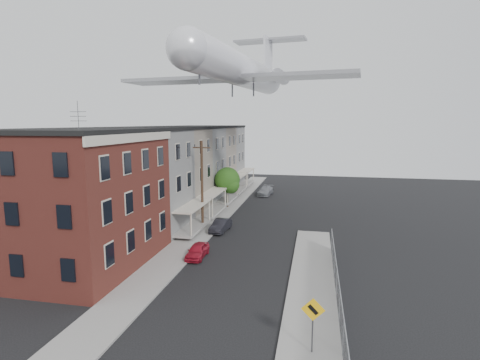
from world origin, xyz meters
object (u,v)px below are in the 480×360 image
object	(u,v)px
warning_sign	(313,317)
car_near	(197,251)
car_mid	(221,225)
street_tree	(228,181)
car_far	(265,191)
airplane	(242,71)
utility_pole	(202,184)

from	to	relation	value
warning_sign	car_near	bearing A→B (deg)	129.58
car_mid	street_tree	bearing A→B (deg)	104.32
car_far	airplane	distance (m)	21.81
warning_sign	car_near	size ratio (longest dim) A/B	0.85
car_near	airplane	xyz separation A→B (m)	(1.23, 11.96, 15.56)
car_near	airplane	distance (m)	19.67
car_mid	airplane	xyz separation A→B (m)	(1.23, 4.47, 15.51)
utility_pole	car_far	distance (m)	20.19
car_mid	airplane	distance (m)	16.19
car_mid	warning_sign	bearing A→B (deg)	-58.59
warning_sign	utility_pole	distance (m)	22.25
car_near	car_far	xyz separation A→B (m)	(1.80, 27.31, 0.07)
warning_sign	car_mid	size ratio (longest dim) A/B	0.76
warning_sign	car_far	distance (m)	39.16
street_tree	car_far	xyz separation A→B (m)	(3.47, 9.49, -2.81)
street_tree	car_near	size ratio (longest dim) A/B	1.58
utility_pole	car_near	size ratio (longest dim) A/B	2.73
street_tree	car_near	distance (m)	18.13
street_tree	car_far	world-z (taller)	street_tree
warning_sign	car_mid	world-z (taller)	warning_sign
street_tree	car_far	distance (m)	10.49
airplane	car_far	bearing A→B (deg)	87.89
car_near	airplane	world-z (taller)	airplane
warning_sign	utility_pole	world-z (taller)	utility_pole
car_mid	utility_pole	bearing A→B (deg)	173.71
warning_sign	airplane	bearing A→B (deg)	109.03
car_mid	car_far	size ratio (longest dim) A/B	0.84
warning_sign	street_tree	xyz separation A→B (m)	(-10.87, 28.95, 1.57)
street_tree	car_near	xyz separation A→B (m)	(1.67, -17.82, -2.89)
car_near	airplane	size ratio (longest dim) A/B	0.12
warning_sign	utility_pole	bearing A→B (deg)	120.48
utility_pole	car_far	size ratio (longest dim) A/B	2.06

